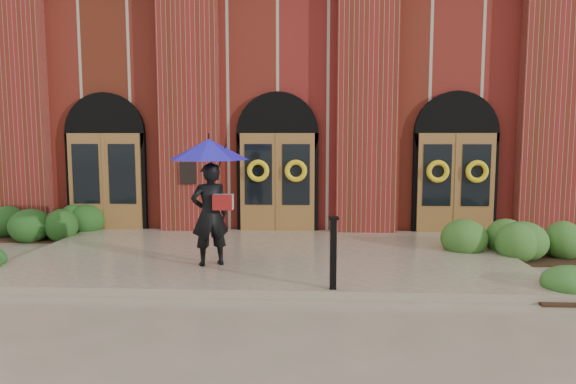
# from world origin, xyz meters

# --- Properties ---
(ground) EXTENTS (90.00, 90.00, 0.00)m
(ground) POSITION_xyz_m (0.00, 0.00, 0.00)
(ground) COLOR gray
(ground) RESTS_ON ground
(landing) EXTENTS (10.00, 5.30, 0.15)m
(landing) POSITION_xyz_m (0.00, 0.15, 0.07)
(landing) COLOR tan
(landing) RESTS_ON ground
(church_building) EXTENTS (16.20, 12.53, 7.00)m
(church_building) POSITION_xyz_m (0.00, 8.78, 3.50)
(church_building) COLOR maroon
(church_building) RESTS_ON ground
(man_with_umbrella) EXTENTS (1.98, 1.98, 2.38)m
(man_with_umbrella) POSITION_xyz_m (-1.00, -0.92, 1.81)
(man_with_umbrella) COLOR black
(man_with_umbrella) RESTS_ON landing
(metal_post) EXTENTS (0.17, 0.17, 1.16)m
(metal_post) POSITION_xyz_m (1.25, -2.35, 0.76)
(metal_post) COLOR black
(metal_post) RESTS_ON landing
(hedge_wall_left) EXTENTS (3.00, 1.20, 0.77)m
(hedge_wall_left) POSITION_xyz_m (-6.14, 2.20, 0.38)
(hedge_wall_left) COLOR #1D4517
(hedge_wall_left) RESTS_ON ground
(hedge_wall_right) EXTENTS (2.99, 1.20, 0.77)m
(hedge_wall_right) POSITION_xyz_m (5.30, 0.50, 0.38)
(hedge_wall_right) COLOR #315D20
(hedge_wall_right) RESTS_ON ground
(hedge_front_right) EXTENTS (1.27, 1.09, 0.45)m
(hedge_front_right) POSITION_xyz_m (5.10, -2.00, 0.22)
(hedge_front_right) COLOR #2E5E22
(hedge_front_right) RESTS_ON ground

